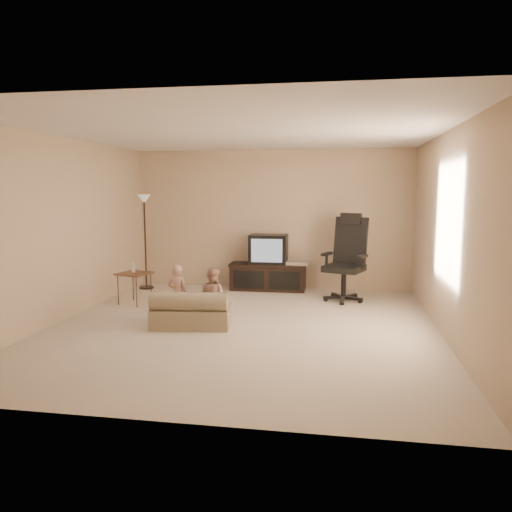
{
  "coord_description": "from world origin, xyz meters",
  "views": [
    {
      "loc": [
        1.23,
        -6.23,
        1.78
      ],
      "look_at": [
        0.08,
        0.6,
        0.86
      ],
      "focal_mm": 35.0,
      "sensor_mm": 36.0,
      "label": 1
    }
  ],
  "objects_px": {
    "toddler_left": "(178,294)",
    "toddler_right": "(213,297)",
    "floor_lamp": "(145,220)",
    "side_table": "(134,274)",
    "child_sofa": "(191,312)",
    "office_chair": "(346,269)",
    "tv_stand": "(269,267)"
  },
  "relations": [
    {
      "from": "toddler_left",
      "to": "toddler_right",
      "type": "bearing_deg",
      "value": -167.79
    },
    {
      "from": "floor_lamp",
      "to": "toddler_left",
      "type": "distance_m",
      "value": 2.73
    },
    {
      "from": "side_table",
      "to": "child_sofa",
      "type": "distance_m",
      "value": 1.76
    },
    {
      "from": "office_chair",
      "to": "toddler_left",
      "type": "bearing_deg",
      "value": -118.68
    },
    {
      "from": "office_chair",
      "to": "floor_lamp",
      "type": "bearing_deg",
      "value": -164.49
    },
    {
      "from": "floor_lamp",
      "to": "toddler_left",
      "type": "relative_size",
      "value": 2.12
    },
    {
      "from": "side_table",
      "to": "tv_stand",
      "type": "bearing_deg",
      "value": 37.02
    },
    {
      "from": "office_chair",
      "to": "child_sofa",
      "type": "xyz_separation_m",
      "value": [
        -2.0,
        -1.99,
        -0.31
      ]
    },
    {
      "from": "toddler_left",
      "to": "child_sofa",
      "type": "bearing_deg",
      "value": 156.11
    },
    {
      "from": "child_sofa",
      "to": "toddler_left",
      "type": "xyz_separation_m",
      "value": [
        -0.22,
        0.16,
        0.2
      ]
    },
    {
      "from": "tv_stand",
      "to": "toddler_left",
      "type": "relative_size",
      "value": 1.75
    },
    {
      "from": "side_table",
      "to": "floor_lamp",
      "type": "xyz_separation_m",
      "value": [
        -0.29,
        1.2,
        0.76
      ]
    },
    {
      "from": "side_table",
      "to": "floor_lamp",
      "type": "relative_size",
      "value": 0.4
    },
    {
      "from": "tv_stand",
      "to": "side_table",
      "type": "distance_m",
      "value": 2.41
    },
    {
      "from": "child_sofa",
      "to": "toddler_left",
      "type": "bearing_deg",
      "value": 137.88
    },
    {
      "from": "toddler_right",
      "to": "tv_stand",
      "type": "bearing_deg",
      "value": -76.07
    },
    {
      "from": "tv_stand",
      "to": "office_chair",
      "type": "height_order",
      "value": "office_chair"
    },
    {
      "from": "tv_stand",
      "to": "child_sofa",
      "type": "height_order",
      "value": "tv_stand"
    },
    {
      "from": "child_sofa",
      "to": "floor_lamp",
      "type": "bearing_deg",
      "value": 116.53
    },
    {
      "from": "child_sofa",
      "to": "toddler_left",
      "type": "height_order",
      "value": "toddler_left"
    },
    {
      "from": "toddler_left",
      "to": "side_table",
      "type": "bearing_deg",
      "value": -32.73
    },
    {
      "from": "floor_lamp",
      "to": "child_sofa",
      "type": "height_order",
      "value": "floor_lamp"
    },
    {
      "from": "office_chair",
      "to": "floor_lamp",
      "type": "xyz_separation_m",
      "value": [
        -3.57,
        0.39,
        0.73
      ]
    },
    {
      "from": "office_chair",
      "to": "toddler_right",
      "type": "bearing_deg",
      "value": -111.92
    },
    {
      "from": "side_table",
      "to": "toddler_right",
      "type": "xyz_separation_m",
      "value": [
        1.53,
        -1.02,
        -0.1
      ]
    },
    {
      "from": "tv_stand",
      "to": "child_sofa",
      "type": "relative_size",
      "value": 1.31
    },
    {
      "from": "tv_stand",
      "to": "side_table",
      "type": "bearing_deg",
      "value": -143.71
    },
    {
      "from": "child_sofa",
      "to": "toddler_right",
      "type": "distance_m",
      "value": 0.35
    },
    {
      "from": "toddler_left",
      "to": "toddler_right",
      "type": "xyz_separation_m",
      "value": [
        0.48,
        0.01,
        -0.02
      ]
    },
    {
      "from": "tv_stand",
      "to": "toddler_left",
      "type": "distance_m",
      "value": 2.62
    },
    {
      "from": "tv_stand",
      "to": "side_table",
      "type": "xyz_separation_m",
      "value": [
        -1.92,
        -1.45,
        0.07
      ]
    },
    {
      "from": "office_chair",
      "to": "floor_lamp",
      "type": "distance_m",
      "value": 3.67
    }
  ]
}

